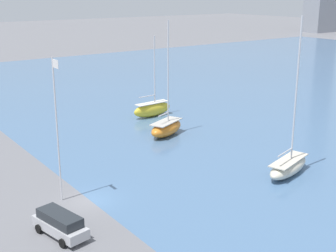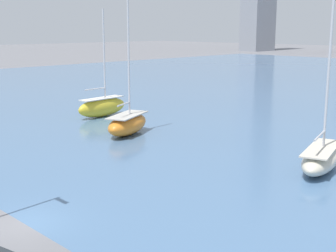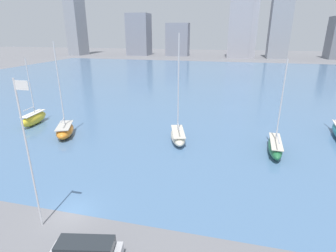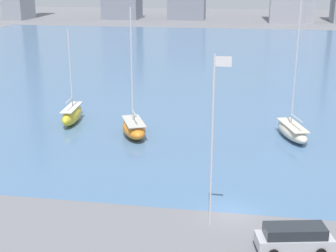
{
  "view_description": "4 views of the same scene",
  "coord_description": "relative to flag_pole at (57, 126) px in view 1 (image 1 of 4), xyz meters",
  "views": [
    {
      "loc": [
        35.47,
        -16.85,
        18.33
      ],
      "look_at": [
        -2.75,
        10.6,
        4.59
      ],
      "focal_mm": 50.0,
      "sensor_mm": 36.0,
      "label": 1
    },
    {
      "loc": [
        21.07,
        -10.57,
        9.83
      ],
      "look_at": [
        -6.15,
        16.5,
        1.77
      ],
      "focal_mm": 50.0,
      "sensor_mm": 36.0,
      "label": 2
    },
    {
      "loc": [
        13.59,
        -17.71,
        16.06
      ],
      "look_at": [
        4.93,
        18.01,
        2.87
      ],
      "focal_mm": 28.0,
      "sensor_mm": 36.0,
      "label": 3
    },
    {
      "loc": [
        0.37,
        -33.67,
        17.95
      ],
      "look_at": [
        -7.06,
        11.21,
        3.38
      ],
      "focal_mm": 50.0,
      "sensor_mm": 36.0,
      "label": 4
    }
  ],
  "objects": [
    {
      "name": "ground_plane",
      "position": [
        1.61,
        2.02,
        -6.98
      ],
      "size": [
        500.0,
        500.0,
        0.0
      ],
      "primitive_type": "plane",
      "color": "slate"
    },
    {
      "name": "flag_pole",
      "position": [
        0.0,
        0.0,
        0.0
      ],
      "size": [
        1.24,
        0.14,
        12.97
      ],
      "color": "silver",
      "rests_on": "ground_plane"
    },
    {
      "name": "sailboat_orange",
      "position": [
        -10.49,
        19.08,
        -5.9
      ],
      "size": [
        4.81,
        6.71,
        14.77
      ],
      "rotation": [
        0.0,
        0.0,
        0.42
      ],
      "color": "orange",
      "rests_on": "harbor_water"
    },
    {
      "name": "sailboat_cream",
      "position": [
        7.8,
        21.46,
        -6.01
      ],
      "size": [
        4.15,
        7.57,
        15.99
      ],
      "rotation": [
        0.0,
        0.0,
        0.29
      ],
      "color": "beige",
      "rests_on": "harbor_water"
    },
    {
      "name": "sailboat_yellow",
      "position": [
        -19.49,
        22.9,
        -5.81
      ],
      "size": [
        2.28,
        6.8,
        11.93
      ],
      "rotation": [
        0.0,
        0.0,
        0.08
      ],
      "color": "yellow",
      "rests_on": "harbor_water"
    },
    {
      "name": "parked_suv_silver",
      "position": [
        5.9,
        -2.67,
        -5.94
      ],
      "size": [
        5.4,
        2.82,
        1.91
      ],
      "rotation": [
        0.0,
        0.0,
        1.77
      ],
      "color": "#B7B7BC",
      "rests_on": "ground_plane"
    }
  ]
}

